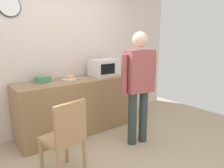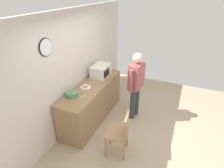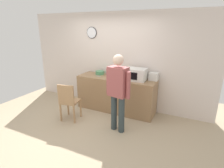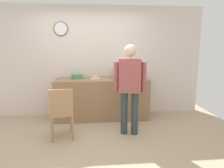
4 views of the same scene
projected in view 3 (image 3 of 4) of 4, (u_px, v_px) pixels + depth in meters
The scene contains 11 objects.
ground_plane at pixel (83, 128), 4.11m from camera, with size 6.00×6.00×0.00m, color tan.
back_wall at pixel (114, 60), 5.09m from camera, with size 5.40×0.13×2.60m.
kitchen_counter at pixel (116, 94), 4.91m from camera, with size 2.11×0.62×0.92m, color #93704C.
microwave at pixel (136, 74), 4.52m from camera, with size 0.50×0.39×0.30m.
sandwich_plate at pixel (112, 76), 4.89m from camera, with size 0.24×0.24×0.07m.
salad_bowl at pixel (100, 73), 5.12m from camera, with size 0.25×0.25×0.10m, color #4C8E60.
toaster at pixel (154, 76), 4.51m from camera, with size 0.22×0.18×0.20m, color silver.
fork_utensil at pixel (121, 78), 4.76m from camera, with size 0.17×0.02×0.01m, color silver.
spoon_utensil at pixel (98, 76), 4.92m from camera, with size 0.17×0.02×0.01m, color silver.
person_standing at pixel (118, 88), 3.75m from camera, with size 0.58×0.31×1.69m.
wooden_chair at pixel (69, 100), 4.32m from camera, with size 0.46×0.46×0.94m.
Camera 3 is at (2.18, -2.96, 2.20)m, focal length 29.00 mm.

